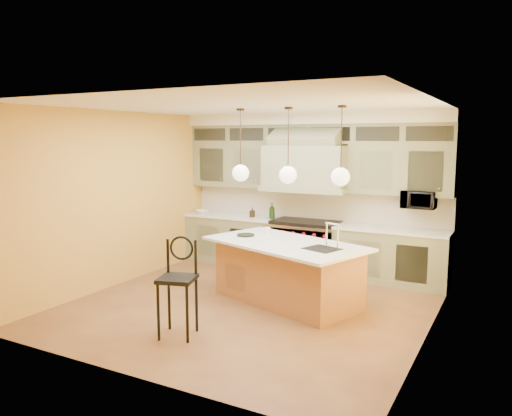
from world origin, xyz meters
The scene contains 18 objects.
floor centered at (0.00, 0.00, 0.00)m, with size 5.00×5.00×0.00m, color brown.
ceiling centered at (0.00, 0.00, 2.90)m, with size 5.00×5.00×0.00m, color white.
wall_back centered at (0.00, 2.50, 1.45)m, with size 5.00×5.00×0.00m, color gold.
wall_front centered at (0.00, -2.50, 1.45)m, with size 5.00×5.00×0.00m, color gold.
wall_left centered at (-2.50, 0.00, 1.45)m, with size 5.00×5.00×0.00m, color gold.
wall_right centered at (2.50, 0.00, 1.45)m, with size 5.00×5.00×0.00m, color gold.
back_cabinetry centered at (0.00, 2.23, 1.43)m, with size 5.00×0.77×2.90m.
range centered at (0.00, 2.14, 0.49)m, with size 1.20×0.74×0.96m.
kitchen_island centered at (0.40, 0.45, 0.47)m, with size 2.68×1.98×1.35m.
counter_stool centered at (-0.26, -1.37, 0.71)m, with size 0.54×0.54×1.24m.
microwave centered at (1.95, 2.25, 1.45)m, with size 0.54×0.37×0.30m, color black.
oil_bottle_a centered at (-0.70, 2.15, 1.09)m, with size 0.12×0.12×0.30m, color black.
oil_bottle_b centered at (-1.12, 2.15, 1.03)m, with size 0.09×0.09×0.19m, color black.
fruit_bowl centered at (-2.30, 2.15, 0.97)m, with size 0.25×0.25×0.06m, color white.
cup centered at (-0.19, 0.95, 0.96)m, with size 0.10×0.10×0.09m, color white.
pendant_left centered at (-0.40, 0.45, 1.95)m, with size 0.26×0.26×1.11m.
pendant_center centered at (0.40, 0.45, 1.95)m, with size 0.26×0.26×1.11m.
pendant_right centered at (1.20, 0.45, 1.95)m, with size 0.26×0.26×1.11m.
Camera 1 is at (3.42, -6.20, 2.45)m, focal length 35.00 mm.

